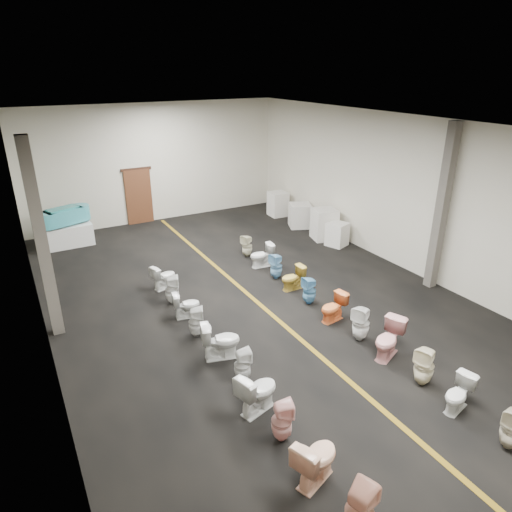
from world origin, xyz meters
The scene contains 37 objects.
floor centered at (0.00, 0.00, 0.00)m, with size 16.00×16.00×0.00m, color black.
ceiling centered at (0.00, 0.00, 4.50)m, with size 16.00×16.00×0.00m, color black.
wall_back centered at (0.00, 8.00, 2.25)m, with size 10.00×10.00×0.00m, color beige.
wall_left centered at (-5.00, 0.00, 2.25)m, with size 16.00×16.00×0.00m, color beige.
wall_right centered at (5.00, 0.00, 2.25)m, with size 16.00×16.00×0.00m, color beige.
aisle_stripe centered at (0.00, 0.00, 0.00)m, with size 0.12×15.60×0.01m, color brown.
back_door centered at (-0.80, 7.94, 1.05)m, with size 1.00×0.10×2.10m, color #562D19.
door_frame centered at (-0.80, 7.95, 2.12)m, with size 1.15×0.08×0.10m, color #331C11.
column_left centered at (-4.75, 1.00, 2.25)m, with size 0.25×0.25×4.50m, color #59544C.
column_right centered at (4.75, -1.50, 2.25)m, with size 0.25×0.25×4.50m, color #59544C.
display_table centered at (-3.70, 6.73, 0.37)m, with size 1.65×0.83×0.73m, color white.
bathtub centered at (-3.70, 6.73, 1.07)m, with size 1.78×1.08×0.55m.
appliance_crate_a centered at (4.40, 2.24, 0.40)m, with size 0.62×0.62×0.80m, color silver.
appliance_crate_b centered at (4.40, 2.98, 0.54)m, with size 0.79×0.79×1.09m, color silver.
appliance_crate_c centered at (4.40, 4.50, 0.45)m, with size 0.79×0.79×0.89m, color silver.
appliance_crate_d centered at (4.40, 6.11, 0.49)m, with size 0.69×0.69×0.98m, color white.
toilet_left_1 centered at (-1.99, -6.26, 0.43)m, with size 0.39×0.39×0.86m, color tan.
toilet_left_2 centered at (-1.96, -5.27, 0.41)m, with size 0.45×0.80×0.81m, color #FEC19E.
toilet_left_3 centered at (-1.96, -4.34, 0.38)m, with size 0.34×0.35×0.76m, color beige.
toilet_left_4 centered at (-1.97, -3.54, 0.41)m, with size 0.46×0.80×0.81m, color silver.
toilet_left_5 centered at (-1.82, -2.67, 0.36)m, with size 0.32×0.33×0.71m, color silver.
toilet_left_6 centered at (-1.86, -1.76, 0.41)m, with size 0.46×0.80×0.82m, color white.
toilet_left_7 centered at (-2.00, -0.73, 0.36)m, with size 0.33×0.33×0.73m, color silver.
toilet_left_8 centered at (-1.88, 0.18, 0.33)m, with size 0.37×0.65×0.66m, color silver.
toilet_left_9 centered at (-1.95, 1.04, 0.38)m, with size 0.35×0.35×0.77m, color silver.
toilet_left_10 centered at (-1.85, 1.98, 0.35)m, with size 0.39×0.68×0.69m, color white.
toilet_right_0 centered at (1.17, -6.28, 0.39)m, with size 0.35×0.36×0.77m, color beige.
toilet_right_1 centered at (1.17, -5.27, 0.33)m, with size 0.37×0.66×0.67m, color white.
toilet_right_2 centered at (1.19, -4.46, 0.42)m, with size 0.37×0.38×0.83m, color #F6EAC5.
toilet_right_3 centered at (1.25, -3.45, 0.42)m, with size 0.46×0.81×0.83m, color pink.
toilet_right_4 centered at (1.17, -2.67, 0.42)m, with size 0.38×0.39×0.85m, color white.
toilet_right_5 centered at (1.16, -1.70, 0.35)m, with size 0.39×0.69×0.70m, color orange.
toilet_right_6 centered at (1.15, -0.72, 0.37)m, with size 0.34×0.34×0.75m, color #61A3CD.
toilet_right_7 centered at (1.23, 0.18, 0.34)m, with size 0.38×0.66×0.68m, color gold.
toilet_right_8 centered at (1.20, 1.00, 0.38)m, with size 0.34×0.35×0.77m, color #78B2D9.
toilet_right_9 centered at (1.25, 1.94, 0.37)m, with size 0.41×0.72×0.74m, color white.
toilet_right_10 centered at (1.23, 2.86, 0.37)m, with size 0.33×0.34×0.73m, color beige.
Camera 1 is at (-5.17, -9.22, 5.76)m, focal length 32.00 mm.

